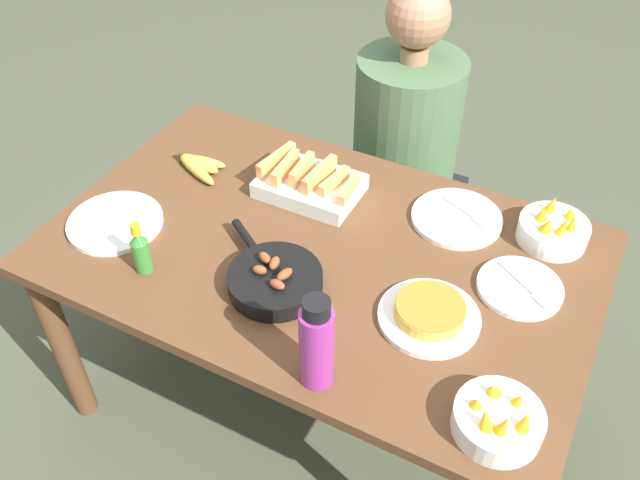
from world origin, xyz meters
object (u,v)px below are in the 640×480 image
(fruit_bowl_mango, at_px, (498,420))
(empty_plate_far_left, at_px, (520,288))
(skillet, at_px, (274,280))
(frittata_plate_center, at_px, (430,314))
(empty_plate_near_front, at_px, (457,218))
(fruit_bowl_citrus, at_px, (553,229))
(person_figure, at_px, (402,172))
(empty_plate_far_right, at_px, (115,222))
(banana_bunch, at_px, (198,165))
(water_bottle, at_px, (317,344))
(melon_tray, at_px, (309,183))
(hot_sauce_bottle, at_px, (141,250))

(fruit_bowl_mango, bearing_deg, empty_plate_far_left, 98.57)
(skillet, bearing_deg, frittata_plate_center, -134.94)
(empty_plate_near_front, bearing_deg, empty_plate_far_left, -38.58)
(skillet, xyz_separation_m, fruit_bowl_citrus, (0.59, 0.51, 0.01))
(person_figure, bearing_deg, empty_plate_far_right, -120.55)
(banana_bunch, height_order, frittata_plate_center, frittata_plate_center)
(empty_plate_far_left, bearing_deg, empty_plate_near_front, 141.42)
(banana_bunch, relative_size, water_bottle, 0.74)
(melon_tray, xyz_separation_m, fruit_bowl_citrus, (0.69, 0.12, 0.00))
(banana_bunch, height_order, water_bottle, water_bottle)
(fruit_bowl_citrus, bearing_deg, melon_tray, -169.80)
(fruit_bowl_mango, relative_size, person_figure, 0.16)
(skillet, xyz_separation_m, person_figure, (0.00, 0.90, -0.25))
(melon_tray, height_order, fruit_bowl_mango, fruit_bowl_mango)
(skillet, bearing_deg, empty_plate_far_left, -119.90)
(melon_tray, distance_m, hot_sauce_bottle, 0.54)
(empty_plate_far_right, bearing_deg, banana_bunch, 79.55)
(melon_tray, distance_m, empty_plate_far_right, 0.57)
(frittata_plate_center, bearing_deg, water_bottle, -120.29)
(banana_bunch, bearing_deg, empty_plate_far_right, -100.45)
(hot_sauce_bottle, height_order, person_figure, person_figure)
(empty_plate_far_right, height_order, fruit_bowl_mango, fruit_bowl_mango)
(fruit_bowl_citrus, bearing_deg, empty_plate_near_front, -170.68)
(empty_plate_far_right, height_order, hot_sauce_bottle, hot_sauce_bottle)
(fruit_bowl_mango, height_order, person_figure, person_figure)
(fruit_bowl_mango, height_order, hot_sauce_bottle, hot_sauce_bottle)
(empty_plate_far_right, height_order, fruit_bowl_citrus, fruit_bowl_citrus)
(empty_plate_far_right, bearing_deg, hot_sauce_bottle, -29.06)
(empty_plate_far_left, bearing_deg, fruit_bowl_citrus, 83.92)
(empty_plate_near_front, relative_size, empty_plate_far_left, 1.18)
(banana_bunch, distance_m, skillet, 0.57)
(water_bottle, xyz_separation_m, hot_sauce_bottle, (-0.56, 0.10, -0.05))
(frittata_plate_center, bearing_deg, fruit_bowl_mango, -43.47)
(melon_tray, relative_size, water_bottle, 1.16)
(skillet, xyz_separation_m, frittata_plate_center, (0.39, 0.08, -0.01))
(empty_plate_far_left, relative_size, empty_plate_far_right, 0.81)
(skillet, distance_m, fruit_bowl_citrus, 0.78)
(empty_plate_near_front, bearing_deg, melon_tray, -169.27)
(empty_plate_far_right, xyz_separation_m, fruit_bowl_mango, (1.15, -0.14, 0.03))
(frittata_plate_center, distance_m, water_bottle, 0.34)
(skillet, height_order, empty_plate_far_right, skillet)
(melon_tray, xyz_separation_m, water_bottle, (0.33, -0.59, 0.08))
(fruit_bowl_citrus, height_order, person_figure, person_figure)
(empty_plate_far_right, distance_m, fruit_bowl_citrus, 1.22)
(banana_bunch, distance_m, hot_sauce_bottle, 0.45)
(frittata_plate_center, relative_size, water_bottle, 0.99)
(banana_bunch, distance_m, water_bottle, 0.88)
(person_figure, bearing_deg, fruit_bowl_mango, -59.11)
(banana_bunch, bearing_deg, water_bottle, -37.19)
(fruit_bowl_mango, height_order, fruit_bowl_citrus, fruit_bowl_citrus)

